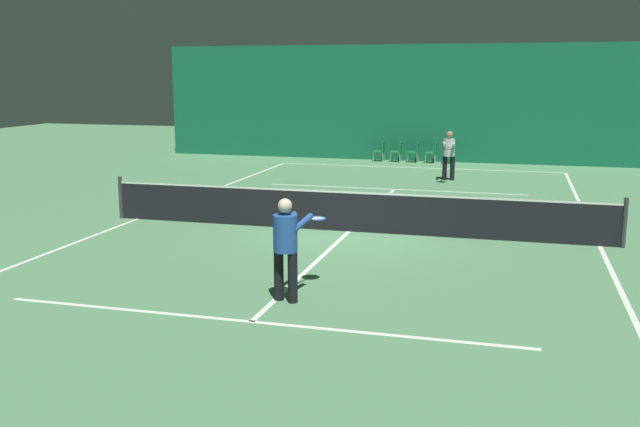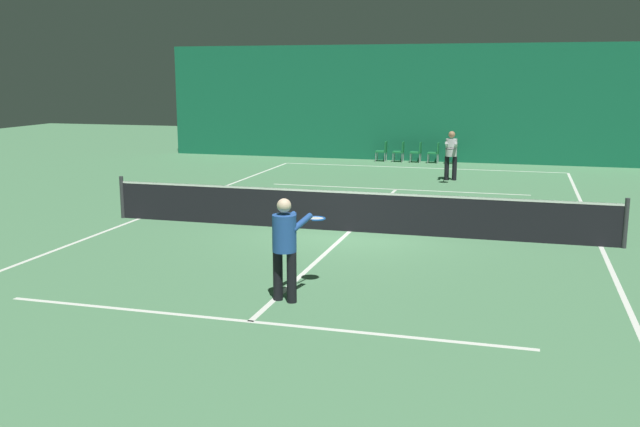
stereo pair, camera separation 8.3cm
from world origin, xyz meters
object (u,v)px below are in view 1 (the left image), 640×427
tennis_net (349,210)px  courtside_chair_4 (450,152)px  player_near (287,241)px  courtside_chair_3 (433,151)px  courtside_chair_2 (415,151)px  courtside_chair_0 (381,150)px  player_far (449,152)px  courtside_chair_1 (398,150)px

tennis_net → courtside_chair_4: size_ratio=14.29×
courtside_chair_4 → player_near: bearing=-2.8°
courtside_chair_3 → courtside_chair_4: size_ratio=1.00×
courtside_chair_2 → courtside_chair_3: same height
courtside_chair_0 → courtside_chair_4: size_ratio=1.00×
tennis_net → player_near: size_ratio=7.11×
courtside_chair_3 → courtside_chair_4: bearing=90.0°
player_far → courtside_chair_2: size_ratio=2.01×
tennis_net → courtside_chair_4: bearing=85.3°
tennis_net → courtside_chair_2: tennis_net is taller
courtside_chair_3 → tennis_net: bearing=-1.6°
tennis_net → courtside_chair_3: bearing=88.4°
tennis_net → courtside_chair_3: 13.59m
courtside_chair_3 → courtside_chair_0: bearing=-90.0°
player_near → courtside_chair_1: (-1.27, 18.87, -0.50)m
player_near → courtside_chair_0: (-1.99, 18.87, -0.50)m
courtside_chair_1 → courtside_chair_4: same height
courtside_chair_2 → courtside_chair_4: bearing=90.0°
player_far → courtside_chair_1: size_ratio=2.01×
courtside_chair_2 → player_near: bearing=1.6°
player_far → courtside_chair_1: player_far is taller
courtside_chair_0 → courtside_chair_3: bearing=90.0°
courtside_chair_3 → courtside_chair_4: (0.72, 0.00, 0.00)m
courtside_chair_2 → courtside_chair_3: 0.72m
courtside_chair_3 → courtside_chair_4: same height
courtside_chair_0 → courtside_chair_2: 1.45m
courtside_chair_0 → courtside_chair_1: (0.72, 0.00, 0.00)m
player_far → courtside_chair_3: player_far is taller
courtside_chair_2 → courtside_chair_4: size_ratio=1.00×
courtside_chair_0 → courtside_chair_3: (2.17, 0.00, 0.00)m
tennis_net → player_far: bearing=80.6°
courtside_chair_3 → courtside_chair_4: 0.72m
tennis_net → player_near: (0.20, -5.29, 0.47)m
player_near → player_far: 14.22m
courtside_chair_4 → player_far: bearing=4.3°
player_near → courtside_chair_4: player_near is taller
courtside_chair_0 → courtside_chair_3: same height
courtside_chair_1 → courtside_chair_3: (1.45, 0.00, 0.00)m
tennis_net → courtside_chair_0: 13.70m
courtside_chair_0 → courtside_chair_2: bearing=90.0°
courtside_chair_2 → courtside_chair_4: same height
courtside_chair_0 → courtside_chair_2: (1.45, 0.00, 0.00)m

